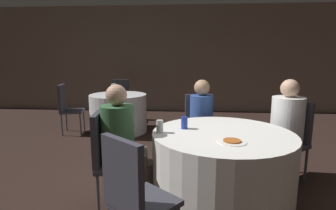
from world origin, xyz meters
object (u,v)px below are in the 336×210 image
pizza_plate_near (232,141)px  bottle_far (114,89)px  chair_near_northeast (291,134)px  chair_far_west (67,105)px  person_white_shirt (283,131)px  table_far (119,113)px  chair_near_west (108,153)px  chair_near_north (200,123)px  chair_far_north (121,97)px  soda_can_blue (184,123)px  person_blue_shirt (202,125)px  chair_near_southwest (133,192)px  person_green_jacket (126,148)px  table_near (221,169)px  soda_can_silver (160,126)px

pizza_plate_near → bottle_far: bearing=123.0°
chair_near_northeast → chair_far_west: same height
person_white_shirt → pizza_plate_near: 1.11m
bottle_far → table_far: bearing=29.2°
chair_near_west → pizza_plate_near: 1.15m
chair_near_north → person_white_shirt: (0.93, -0.53, 0.06)m
person_white_shirt → chair_far_north: bearing=6.4°
chair_near_north → chair_far_north: 2.93m
chair_near_north → soda_can_blue: chair_near_north is taller
table_far → soda_can_blue: (1.32, -2.40, 0.43)m
person_blue_shirt → soda_can_blue: person_blue_shirt is taller
chair_near_west → chair_far_north: (-0.79, 3.59, 0.00)m
chair_near_southwest → bottle_far: (-1.05, 3.31, 0.29)m
chair_near_west → person_green_jacket: (0.17, 0.02, 0.04)m
soda_can_blue → chair_near_southwest: bearing=-109.1°
table_near → chair_near_southwest: (-0.70, -0.84, 0.19)m
person_white_shirt → soda_can_blue: bearing=75.4°
chair_near_north → soda_can_silver: (-0.43, -1.13, 0.24)m
chair_near_west → chair_near_northeast: bearing=104.4°
chair_near_southwest → soda_can_silver: size_ratio=7.75×
soda_can_blue → pizza_plate_near: bearing=-44.0°
table_far → chair_near_southwest: size_ratio=1.16×
chair_far_north → pizza_plate_near: bearing=105.8°
person_green_jacket → table_near: bearing=90.0°
person_white_shirt → soda_can_silver: bearing=78.0°
chair_near_southwest → bottle_far: bearing=147.3°
chair_near_north → person_blue_shirt: size_ratio=0.81×
table_near → chair_far_west: chair_far_west is taller
chair_near_west → soda_can_blue: bearing=101.7°
table_far → bottle_far: 0.48m
chair_near_west → chair_far_west: same height
table_near → soda_can_blue: bearing=163.6°
chair_near_northeast → chair_near_southwest: (-1.58, -1.48, 0.00)m
pizza_plate_near → table_far: bearing=121.7°
table_far → chair_far_north: bearing=101.3°
table_near → person_blue_shirt: size_ratio=1.16×
bottle_far → soda_can_blue: bearing=-59.7°
person_blue_shirt → bottle_far: (-1.61, 1.56, 0.27)m
chair_near_northeast → chair_far_north: same height
table_near → table_far: (-1.69, 2.51, 0.00)m
chair_near_southwest → person_white_shirt: bearing=83.3°
person_green_jacket → bottle_far: person_green_jacket is taller
chair_near_north → chair_far_west: size_ratio=1.00×
chair_far_west → soda_can_silver: (2.04, -2.37, 0.24)m
person_white_shirt → soda_can_blue: 1.22m
soda_can_blue → bottle_far: (-1.38, 2.36, 0.04)m
table_near → person_blue_shirt: bearing=98.9°
chair_far_north → pizza_plate_near: size_ratio=3.86×
person_green_jacket → person_white_shirt: (1.68, 0.66, 0.02)m
chair_far_west → soda_can_silver: size_ratio=7.75×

